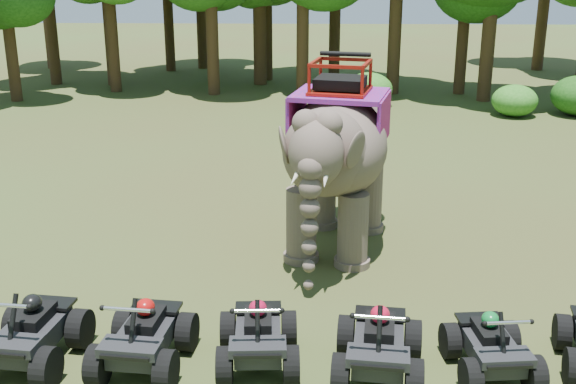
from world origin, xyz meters
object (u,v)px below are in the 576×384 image
Objects in this scene: atv_4 at (492,339)px; atv_0 at (29,324)px; elephant at (338,154)px; atv_2 at (258,328)px; atv_1 at (143,328)px; atv_3 at (379,336)px.

atv_0 is at bearing 173.17° from atv_4.
elephant is 5.31m from atv_2.
atv_1 reaches higher than atv_4.
atv_3 is at bearing -11.64° from atv_2.
atv_3 is at bearing -71.73° from elephant.
atv_4 is at bearing 6.41° from atv_0.
atv_0 is (-4.92, -5.03, -1.39)m from elephant.
atv_3 reaches higher than atv_4.
atv_2 is 3.57m from atv_4.
elephant is 3.05× the size of atv_4.
atv_0 reaches higher than atv_1.
atv_3 is (3.62, -0.14, 0.01)m from atv_1.
atv_1 is 1.77m from atv_2.
atv_0 is 7.12m from atv_4.
atv_0 is 1.79m from atv_1.
atv_3 is at bearing 177.04° from atv_4.
atv_0 reaches higher than atv_2.
atv_1 is at bearing -108.86° from elephant.
elephant is 2.76× the size of atv_1.
atv_4 is at bearing 5.75° from atv_1.
atv_3 reaches higher than atv_2.
atv_4 is (7.12, -0.06, -0.08)m from atv_0.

